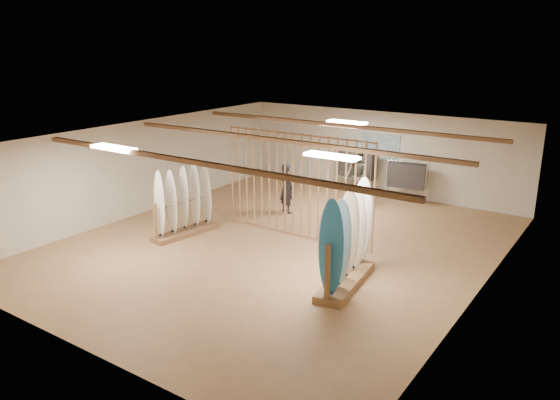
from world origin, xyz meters
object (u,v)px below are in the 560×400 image
Objects in this scene: rack_right at (347,253)px; clothing_rack_b at (407,176)px; rack_left at (184,213)px; shopper_b at (356,174)px; shopper_a at (287,185)px; clothing_rack_a at (357,164)px.

rack_right is 1.67× the size of clothing_rack_b.
rack_right reaches higher than rack_left.
rack_left is at bearing -76.32° from shopper_b.
shopper_a is at bearing -137.20° from clothing_rack_b.
shopper_a is at bearing -93.86° from clothing_rack_a.
clothing_rack_b is at bearing -112.43° from shopper_a.
clothing_rack_a is 1.80m from clothing_rack_b.
shopper_b is at bearing -138.96° from clothing_rack_b.
shopper_b is (0.62, -1.28, -0.00)m from clothing_rack_a.
shopper_a is 2.27m from shopper_b.
rack_left is at bearing 88.56° from shopper_a.
clothing_rack_a is at bearing 157.10° from shopper_b.
shopper_a reaches higher than clothing_rack_b.
rack_left is 3.43m from shopper_a.
shopper_a reaches higher than clothing_rack_a.
clothing_rack_a is 1.43m from shopper_b.
shopper_b is (-1.17, -1.28, 0.16)m from clothing_rack_b.
rack_left is at bearing -96.32° from clothing_rack_a.
shopper_b is (2.59, 4.97, 0.43)m from rack_left.
rack_left is 6.57m from clothing_rack_a.
clothing_rack_b is at bearing 93.46° from rack_right.
shopper_b reaches higher than rack_left.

